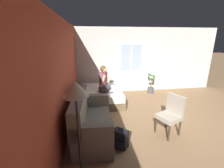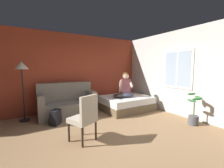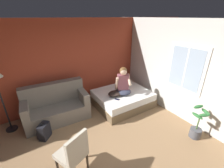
{
  "view_description": "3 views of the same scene",
  "coord_description": "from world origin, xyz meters",
  "px_view_note": "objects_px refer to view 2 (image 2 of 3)",
  "views": [
    {
      "loc": [
        -3.52,
        2.08,
        2.23
      ],
      "look_at": [
        0.72,
        1.49,
        0.95
      ],
      "focal_mm": 24.0,
      "sensor_mm": 36.0,
      "label": 1
    },
    {
      "loc": [
        -1.6,
        -2.57,
        1.52
      ],
      "look_at": [
        1.14,
        1.88,
        0.95
      ],
      "focal_mm": 24.0,
      "sensor_mm": 36.0,
      "label": 2
    },
    {
      "loc": [
        -0.95,
        -1.74,
        2.74
      ],
      "look_at": [
        1.06,
        1.47,
        1.01
      ],
      "focal_mm": 24.0,
      "sensor_mm": 36.0,
      "label": 3
    }
  ],
  "objects_px": {
    "cell_phone": "(121,99)",
    "couch": "(67,103)",
    "bed": "(125,103)",
    "side_chair": "(85,116)",
    "potted_plant": "(194,114)",
    "throw_pillow": "(119,96)",
    "person_seated": "(126,87)",
    "floor_lamp": "(22,71)",
    "backpack": "(55,118)"
  },
  "relations": [
    {
      "from": "bed",
      "to": "couch",
      "type": "height_order",
      "value": "couch"
    },
    {
      "from": "couch",
      "to": "potted_plant",
      "type": "xyz_separation_m",
      "value": [
        2.67,
        -2.57,
        -0.09
      ]
    },
    {
      "from": "side_chair",
      "to": "throw_pillow",
      "type": "relative_size",
      "value": 2.04
    },
    {
      "from": "person_seated",
      "to": "floor_lamp",
      "type": "distance_m",
      "value": 3.25
    },
    {
      "from": "side_chair",
      "to": "backpack",
      "type": "bearing_deg",
      "value": 104.53
    },
    {
      "from": "floor_lamp",
      "to": "backpack",
      "type": "bearing_deg",
      "value": -48.33
    },
    {
      "from": "cell_phone",
      "to": "floor_lamp",
      "type": "xyz_separation_m",
      "value": [
        -2.77,
        0.86,
        0.94
      ]
    },
    {
      "from": "throw_pillow",
      "to": "cell_phone",
      "type": "bearing_deg",
      "value": -113.37
    },
    {
      "from": "backpack",
      "to": "floor_lamp",
      "type": "bearing_deg",
      "value": 131.67
    },
    {
      "from": "throw_pillow",
      "to": "cell_phone",
      "type": "relative_size",
      "value": 3.33
    },
    {
      "from": "backpack",
      "to": "potted_plant",
      "type": "relative_size",
      "value": 0.54
    },
    {
      "from": "potted_plant",
      "to": "bed",
      "type": "bearing_deg",
      "value": 106.92
    },
    {
      "from": "potted_plant",
      "to": "couch",
      "type": "bearing_deg",
      "value": 136.13
    },
    {
      "from": "side_chair",
      "to": "throw_pillow",
      "type": "bearing_deg",
      "value": 37.96
    },
    {
      "from": "throw_pillow",
      "to": "cell_phone",
      "type": "xyz_separation_m",
      "value": [
        -0.1,
        -0.23,
        -0.07
      ]
    },
    {
      "from": "person_seated",
      "to": "backpack",
      "type": "relative_size",
      "value": 1.91
    },
    {
      "from": "couch",
      "to": "floor_lamp",
      "type": "relative_size",
      "value": 1.02
    },
    {
      "from": "side_chair",
      "to": "person_seated",
      "type": "xyz_separation_m",
      "value": [
        2.1,
        1.41,
        0.3
      ]
    },
    {
      "from": "throw_pillow",
      "to": "person_seated",
      "type": "bearing_deg",
      "value": -5.21
    },
    {
      "from": "person_seated",
      "to": "floor_lamp",
      "type": "height_order",
      "value": "floor_lamp"
    },
    {
      "from": "backpack",
      "to": "cell_phone",
      "type": "distance_m",
      "value": 2.1
    },
    {
      "from": "side_chair",
      "to": "backpack",
      "type": "xyz_separation_m",
      "value": [
        -0.33,
        1.28,
        -0.34
      ]
    },
    {
      "from": "backpack",
      "to": "cell_phone",
      "type": "xyz_separation_m",
      "value": [
        2.07,
        -0.08,
        0.29
      ]
    },
    {
      "from": "side_chair",
      "to": "potted_plant",
      "type": "relative_size",
      "value": 1.15
    },
    {
      "from": "couch",
      "to": "person_seated",
      "type": "relative_size",
      "value": 1.99
    },
    {
      "from": "backpack",
      "to": "throw_pillow",
      "type": "relative_size",
      "value": 0.95
    },
    {
      "from": "bed",
      "to": "backpack",
      "type": "xyz_separation_m",
      "value": [
        -2.49,
        -0.22,
        -0.04
      ]
    },
    {
      "from": "backpack",
      "to": "potted_plant",
      "type": "distance_m",
      "value": 3.7
    },
    {
      "from": "person_seated",
      "to": "cell_phone",
      "type": "xyz_separation_m",
      "value": [
        -0.35,
        -0.21,
        -0.35
      ]
    },
    {
      "from": "bed",
      "to": "cell_phone",
      "type": "bearing_deg",
      "value": -144.22
    },
    {
      "from": "bed",
      "to": "backpack",
      "type": "bearing_deg",
      "value": -174.92
    },
    {
      "from": "couch",
      "to": "side_chair",
      "type": "bearing_deg",
      "value": -94.32
    },
    {
      "from": "throw_pillow",
      "to": "floor_lamp",
      "type": "xyz_separation_m",
      "value": [
        -2.87,
        0.63,
        0.88
      ]
    },
    {
      "from": "couch",
      "to": "throw_pillow",
      "type": "height_order",
      "value": "couch"
    },
    {
      "from": "bed",
      "to": "floor_lamp",
      "type": "relative_size",
      "value": 1.02
    },
    {
      "from": "throw_pillow",
      "to": "potted_plant",
      "type": "relative_size",
      "value": 0.56
    },
    {
      "from": "throw_pillow",
      "to": "couch",
      "type": "bearing_deg",
      "value": 164.34
    },
    {
      "from": "floor_lamp",
      "to": "potted_plant",
      "type": "distance_m",
      "value": 4.84
    },
    {
      "from": "side_chair",
      "to": "throw_pillow",
      "type": "height_order",
      "value": "side_chair"
    },
    {
      "from": "backpack",
      "to": "couch",
      "type": "bearing_deg",
      "value": 52.87
    },
    {
      "from": "couch",
      "to": "potted_plant",
      "type": "height_order",
      "value": "couch"
    },
    {
      "from": "bed",
      "to": "floor_lamp",
      "type": "bearing_deg",
      "value": 170.03
    },
    {
      "from": "couch",
      "to": "backpack",
      "type": "xyz_separation_m",
      "value": [
        -0.48,
        -0.63,
        -0.2
      ]
    },
    {
      "from": "person_seated",
      "to": "potted_plant",
      "type": "bearing_deg",
      "value": -70.81
    },
    {
      "from": "bed",
      "to": "throw_pillow",
      "type": "relative_size",
      "value": 3.62
    },
    {
      "from": "floor_lamp",
      "to": "couch",
      "type": "bearing_deg",
      "value": -7.38
    },
    {
      "from": "floor_lamp",
      "to": "potted_plant",
      "type": "xyz_separation_m",
      "value": [
        3.85,
        -2.72,
        -1.13
      ]
    },
    {
      "from": "side_chair",
      "to": "person_seated",
      "type": "relative_size",
      "value": 1.12
    },
    {
      "from": "cell_phone",
      "to": "couch",
      "type": "bearing_deg",
      "value": -55.58
    },
    {
      "from": "backpack",
      "to": "potted_plant",
      "type": "bearing_deg",
      "value": -31.61
    }
  ]
}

